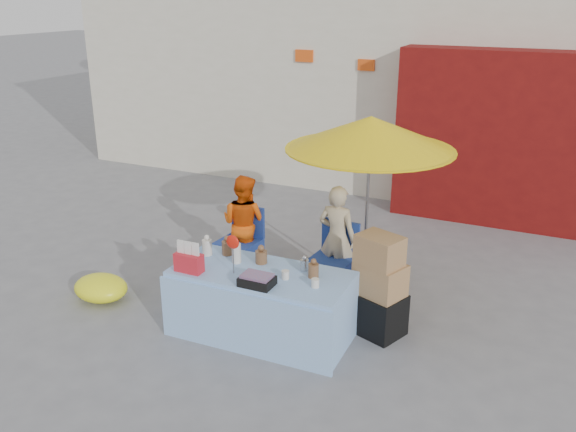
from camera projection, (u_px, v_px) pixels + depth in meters
The scene contains 10 objects.
ground at pixel (239, 312), 6.81m from camera, with size 80.00×80.00×0.00m, color slate.
backdrop at pixel (447, 6), 11.90m from camera, with size 14.00×8.00×7.80m.
market_table at pixel (261, 302), 6.26m from camera, with size 1.88×0.91×1.13m.
chair_left at pixel (240, 255), 7.67m from camera, with size 0.52×0.51×0.85m.
chair_right at pixel (332, 273), 7.17m from camera, with size 0.52×0.51×0.85m.
vendor_orange at pixel (244, 223), 7.66m from camera, with size 0.61×0.48×1.26m, color #EE560C.
vendor_beige at pixel (337, 238), 7.15m from camera, with size 0.47×0.31×1.30m, color #C7B38D.
umbrella at pixel (370, 134), 6.73m from camera, with size 1.90×1.90×2.09m.
box_stack at pixel (379, 289), 6.23m from camera, with size 0.61×0.55×1.10m.
tarp_bundle at pixel (101, 288), 7.05m from camera, with size 0.65×0.52×0.29m, color #FBFF1A.
Camera 1 is at (3.06, -5.20, 3.37)m, focal length 38.00 mm.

